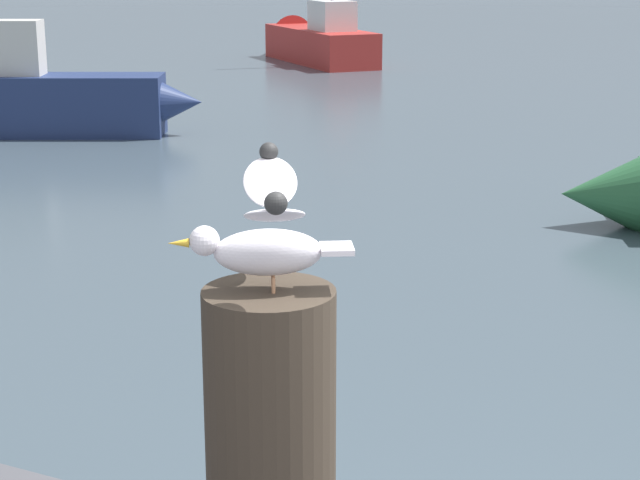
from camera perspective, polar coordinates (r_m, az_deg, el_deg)
The scene contains 4 objects.
mooring_post at distance 2.42m, azimuth -2.64°, elevation -11.45°, with size 0.29×0.29×0.77m, color #382D23.
seagull at distance 2.24m, azimuth -2.91°, elevation 0.44°, with size 0.38×0.52×0.27m.
boat_red at distance 26.04m, azimuth -0.42°, elevation 10.59°, with size 4.52×4.17×4.56m.
boat_navy at distance 15.97m, azimuth -13.71°, elevation 7.33°, with size 3.84×2.40×1.64m.
Camera 1 is at (0.05, -2.18, 2.63)m, focal length 60.04 mm.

